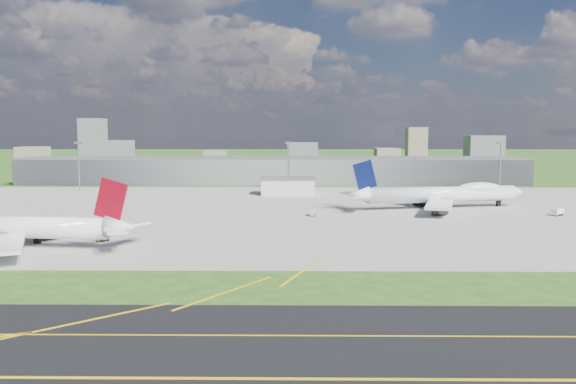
{
  "coord_description": "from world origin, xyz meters",
  "views": [
    {
      "loc": [
        13.07,
        -177.08,
        30.68
      ],
      "look_at": [
        10.73,
        26.69,
        9.0
      ],
      "focal_mm": 35.0,
      "sensor_mm": 36.0,
      "label": 1
    }
  ],
  "objects_px": {
    "van_white_far": "(557,212)",
    "airliner_red_twin": "(16,228)",
    "van_white_near": "(313,213)",
    "tug_yellow": "(102,238)",
    "airliner_blue_quad": "(442,195)"
  },
  "relations": [
    {
      "from": "van_white_far",
      "to": "airliner_red_twin",
      "type": "bearing_deg",
      "value": 160.2
    },
    {
      "from": "van_white_near",
      "to": "tug_yellow",
      "type": "bearing_deg",
      "value": 135.55
    },
    {
      "from": "airliner_blue_quad",
      "to": "van_white_near",
      "type": "relative_size",
      "value": 16.52
    },
    {
      "from": "airliner_red_twin",
      "to": "van_white_far",
      "type": "xyz_separation_m",
      "value": [
        172.12,
        58.23,
        -3.73
      ]
    },
    {
      "from": "airliner_red_twin",
      "to": "airliner_blue_quad",
      "type": "height_order",
      "value": "airliner_blue_quad"
    },
    {
      "from": "van_white_near",
      "to": "van_white_far",
      "type": "distance_m",
      "value": 90.52
    },
    {
      "from": "airliner_blue_quad",
      "to": "van_white_far",
      "type": "xyz_separation_m",
      "value": [
        37.29,
        -20.2,
        -4.25
      ]
    },
    {
      "from": "airliner_red_twin",
      "to": "tug_yellow",
      "type": "distance_m",
      "value": 22.29
    },
    {
      "from": "airliner_blue_quad",
      "to": "airliner_red_twin",
      "type": "bearing_deg",
      "value": -162.79
    },
    {
      "from": "airliner_red_twin",
      "to": "tug_yellow",
      "type": "relative_size",
      "value": 17.67
    },
    {
      "from": "airliner_red_twin",
      "to": "tug_yellow",
      "type": "bearing_deg",
      "value": -153.97
    },
    {
      "from": "van_white_near",
      "to": "van_white_far",
      "type": "xyz_separation_m",
      "value": [
        90.51,
        1.25,
        0.16
      ]
    },
    {
      "from": "airliner_red_twin",
      "to": "tug_yellow",
      "type": "height_order",
      "value": "airliner_red_twin"
    },
    {
      "from": "tug_yellow",
      "to": "van_white_far",
      "type": "distance_m",
      "value": 159.81
    },
    {
      "from": "airliner_red_twin",
      "to": "van_white_near",
      "type": "xyz_separation_m",
      "value": [
        81.61,
        56.98,
        -3.89
      ]
    }
  ]
}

